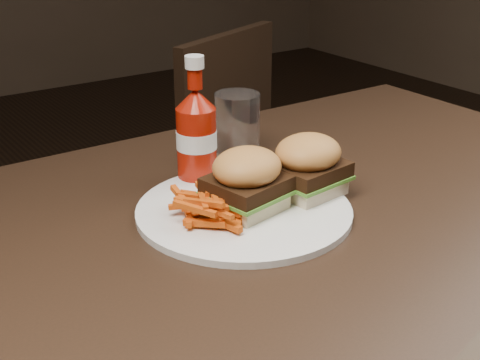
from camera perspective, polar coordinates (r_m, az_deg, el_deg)
dining_table at (r=1.02m, az=5.06°, el=-2.88°), size 1.20×0.80×0.04m
chair_far at (r=1.88m, az=-5.71°, el=-0.25°), size 0.53×0.53×0.04m
plate at (r=0.97m, az=0.34°, el=-2.63°), size 0.31×0.31×0.01m
sandwich_half_a at (r=0.96m, az=0.59°, el=-1.89°), size 0.11×0.10×0.02m
sandwich_half_b at (r=1.02m, az=5.72°, el=-0.49°), size 0.10×0.10×0.02m
fries_pile at (r=0.93m, az=-2.51°, el=-2.17°), size 0.14×0.14×0.04m
ketchup_bottle at (r=1.06m, az=-3.71°, el=2.86°), size 0.08×0.08×0.13m
tumbler at (r=1.16m, az=-0.23°, el=4.45°), size 0.09×0.09×0.12m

